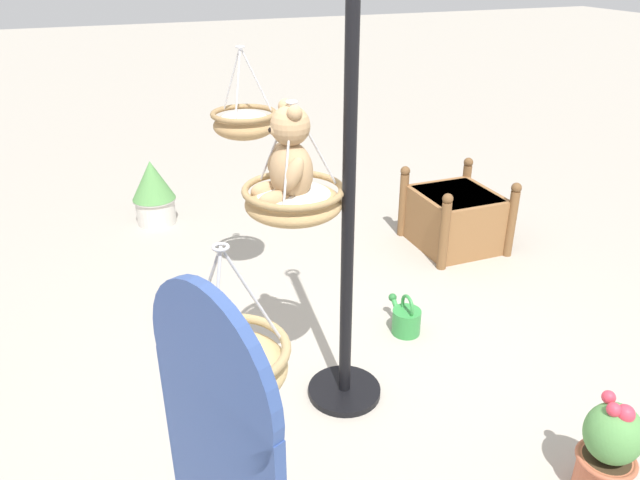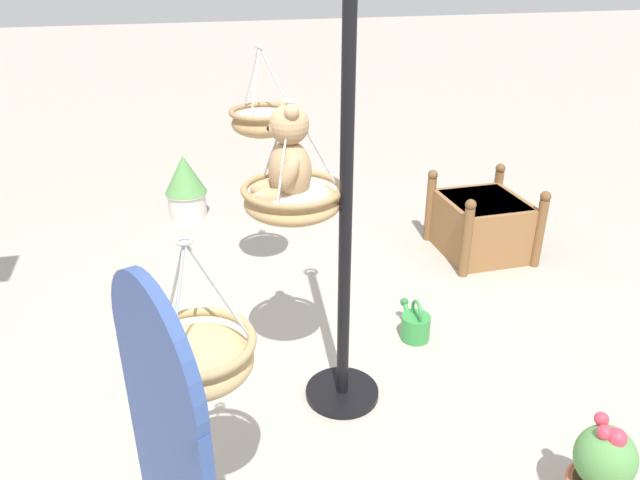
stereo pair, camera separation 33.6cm
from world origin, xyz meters
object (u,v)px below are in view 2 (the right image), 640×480
object	(u,v)px
teddy_bear	(287,159)
potted_plant_bushy_green	(601,474)
display_sign_board	(170,454)
hanging_basket_with_teddy	(293,199)
potted_plant_flowering_red	(186,186)
display_pole_central	(344,278)
watering_can	(415,325)
wooden_planter_box	(482,224)
hanging_basket_right_low	(262,121)
hanging_basket_left_high	(197,357)

from	to	relation	value
teddy_bear	potted_plant_bushy_green	distance (m)	2.11
teddy_bear	display_sign_board	xyz separation A→B (m)	(-1.37, 0.68, -0.51)
hanging_basket_with_teddy	potted_plant_bushy_green	xyz separation A→B (m)	(-1.27, -1.16, -0.97)
display_sign_board	potted_plant_flowering_red	bearing A→B (deg)	-2.78
display_sign_board	potted_plant_bushy_green	bearing A→B (deg)	-86.90
display_pole_central	watering_can	xyz separation A→B (m)	(0.45, -0.65, -0.71)
hanging_basket_with_teddy	watering_can	size ratio (longest dim) A/B	1.80
display_pole_central	potted_plant_bushy_green	xyz separation A→B (m)	(-1.12, -0.91, -0.54)
display_pole_central	watering_can	world-z (taller)	display_pole_central
display_pole_central	wooden_planter_box	world-z (taller)	display_pole_central
hanging_basket_with_teddy	wooden_planter_box	distance (m)	2.59
hanging_basket_with_teddy	hanging_basket_right_low	bearing A→B (deg)	-1.62
hanging_basket_left_high	teddy_bear	bearing A→B (deg)	-29.38
teddy_bear	watering_can	distance (m)	1.68
display_sign_board	wooden_planter_box	bearing A→B (deg)	-44.01
hanging_basket_with_teddy	potted_plant_flowering_red	bearing A→B (deg)	10.07
potted_plant_flowering_red	watering_can	world-z (taller)	potted_plant_flowering_red
hanging_basket_left_high	potted_plant_bushy_green	distance (m)	1.93
hanging_basket_right_low	potted_plant_flowering_red	bearing A→B (deg)	17.81
hanging_basket_with_teddy	watering_can	world-z (taller)	hanging_basket_with_teddy
potted_plant_flowering_red	hanging_basket_with_teddy	bearing A→B (deg)	-169.93
display_pole_central	teddy_bear	bearing A→B (deg)	61.32
potted_plant_flowering_red	hanging_basket_left_high	bearing A→B (deg)	178.78
wooden_planter_box	hanging_basket_left_high	bearing A→B (deg)	133.09
hanging_basket_left_high	potted_plant_bushy_green	xyz separation A→B (m)	(-0.28, -1.74, -0.78)
hanging_basket_left_high	potted_plant_flowering_red	xyz separation A→B (m)	(3.82, -0.08, -0.73)
teddy_bear	hanging_basket_right_low	distance (m)	1.17
potted_plant_flowering_red	watering_can	size ratio (longest dim) A/B	1.81
hanging_basket_with_teddy	potted_plant_bushy_green	size ratio (longest dim) A/B	1.11
potted_plant_bushy_green	hanging_basket_with_teddy	bearing A→B (deg)	42.30
teddy_bear	potted_plant_flowering_red	xyz separation A→B (m)	(2.82, 0.48, -1.15)
teddy_bear	hanging_basket_right_low	xyz separation A→B (m)	(1.16, -0.06, -0.10)
display_sign_board	watering_can	bearing A→B (deg)	-43.86
teddy_bear	hanging_basket_left_high	bearing A→B (deg)	150.62
hanging_basket_with_teddy	display_sign_board	bearing A→B (deg)	152.80
display_pole_central	teddy_bear	size ratio (longest dim) A/B	4.94
hanging_basket_right_low	watering_can	xyz separation A→B (m)	(-0.86, -0.87, -1.27)
hanging_basket_left_high	watering_can	xyz separation A→B (m)	(1.29, -1.49, -0.95)
potted_plant_bushy_green	display_sign_board	bearing A→B (deg)	93.10
display_pole_central	display_sign_board	bearing A→B (deg)	142.00
display_pole_central	hanging_basket_left_high	distance (m)	1.21
display_pole_central	hanging_basket_left_high	bearing A→B (deg)	135.33
display_pole_central	hanging_basket_with_teddy	xyz separation A→B (m)	(0.15, 0.25, 0.43)
hanging_basket_right_low	wooden_planter_box	world-z (taller)	hanging_basket_right_low
hanging_basket_left_high	hanging_basket_right_low	world-z (taller)	hanging_basket_right_low
hanging_basket_left_high	wooden_planter_box	xyz separation A→B (m)	(2.38, -2.54, -0.78)
wooden_planter_box	potted_plant_bushy_green	distance (m)	2.77
hanging_basket_left_high	potted_plant_flowering_red	distance (m)	3.89
teddy_bear	watering_can	world-z (taller)	teddy_bear
potted_plant_flowering_red	watering_can	bearing A→B (deg)	-150.90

